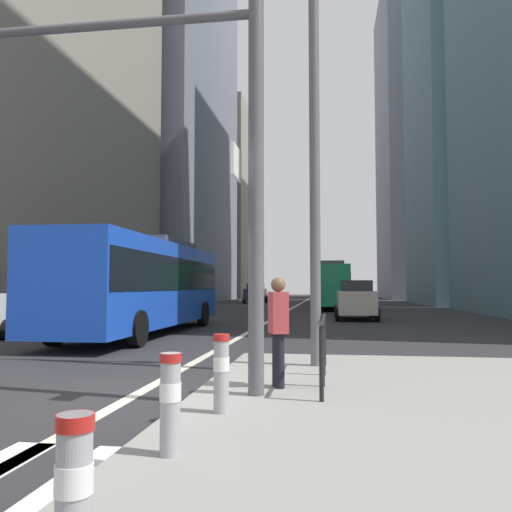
{
  "coord_description": "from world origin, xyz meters",
  "views": [
    {
      "loc": [
        2.93,
        -7.49,
        1.64
      ],
      "look_at": [
        -3.65,
        37.78,
        4.36
      ],
      "focal_mm": 36.21,
      "sensor_mm": 36.0,
      "label": 1
    }
  ],
  "objects_px": {
    "city_bus_red_receding": "(332,284)",
    "street_lamp_post": "(314,99)",
    "car_receding_near": "(355,300)",
    "bollard_right": "(221,369)",
    "car_oncoming_mid": "(256,293)",
    "bollard_left": "(170,398)",
    "traffic_signal_gantry": "(119,118)",
    "city_bus_red_distant": "(324,285)",
    "city_bus_blue_oncoming": "(144,281)",
    "bollard_front": "(74,489)",
    "pedestrian_walking": "(278,326)"
  },
  "relations": [
    {
      "from": "city_bus_red_receding",
      "to": "street_lamp_post",
      "type": "xyz_separation_m",
      "value": [
        -0.35,
        -28.57,
        3.45
      ]
    },
    {
      "from": "car_receding_near",
      "to": "bollard_right",
      "type": "height_order",
      "value": "car_receding_near"
    },
    {
      "from": "car_oncoming_mid",
      "to": "bollard_left",
      "type": "relative_size",
      "value": 4.99
    },
    {
      "from": "bollard_left",
      "to": "traffic_signal_gantry",
      "type": "bearing_deg",
      "value": 122.25
    },
    {
      "from": "city_bus_red_distant",
      "to": "street_lamp_post",
      "type": "distance_m",
      "value": 47.31
    },
    {
      "from": "car_oncoming_mid",
      "to": "city_bus_red_distant",
      "type": "bearing_deg",
      "value": 38.82
    },
    {
      "from": "city_bus_red_distant",
      "to": "bollard_left",
      "type": "xyz_separation_m",
      "value": [
        -0.65,
        -52.58,
        -1.19
      ]
    },
    {
      "from": "city_bus_blue_oncoming",
      "to": "city_bus_red_receding",
      "type": "distance_m",
      "value": 22.25
    },
    {
      "from": "street_lamp_post",
      "to": "bollard_left",
      "type": "distance_m",
      "value": 7.2
    },
    {
      "from": "car_oncoming_mid",
      "to": "bollard_front",
      "type": "height_order",
      "value": "car_oncoming_mid"
    },
    {
      "from": "city_bus_red_receding",
      "to": "city_bus_red_distant",
      "type": "relative_size",
      "value": 0.96
    },
    {
      "from": "city_bus_blue_oncoming",
      "to": "city_bus_red_receding",
      "type": "xyz_separation_m",
      "value": [
        6.47,
        21.28,
        -0.0
      ]
    },
    {
      "from": "pedestrian_walking",
      "to": "street_lamp_post",
      "type": "bearing_deg",
      "value": 77.31
    },
    {
      "from": "car_receding_near",
      "to": "pedestrian_walking",
      "type": "bearing_deg",
      "value": -96.09
    },
    {
      "from": "city_bus_red_receding",
      "to": "city_bus_red_distant",
      "type": "bearing_deg",
      "value": 92.53
    },
    {
      "from": "car_receding_near",
      "to": "bollard_right",
      "type": "distance_m",
      "value": 20.34
    },
    {
      "from": "street_lamp_post",
      "to": "bollard_front",
      "type": "distance_m",
      "value": 8.79
    },
    {
      "from": "bollard_right",
      "to": "pedestrian_walking",
      "type": "height_order",
      "value": "pedestrian_walking"
    },
    {
      "from": "city_bus_red_receding",
      "to": "bollard_right",
      "type": "relative_size",
      "value": 11.48
    },
    {
      "from": "car_receding_near",
      "to": "bollard_front",
      "type": "distance_m",
      "value": 23.87
    },
    {
      "from": "car_oncoming_mid",
      "to": "car_receding_near",
      "type": "relative_size",
      "value": 0.98
    },
    {
      "from": "bollard_right",
      "to": "city_bus_blue_oncoming",
      "type": "bearing_deg",
      "value": 114.75
    },
    {
      "from": "bollard_front",
      "to": "pedestrian_walking",
      "type": "relative_size",
      "value": 0.52
    },
    {
      "from": "car_receding_near",
      "to": "city_bus_red_distant",
      "type": "bearing_deg",
      "value": 93.64
    },
    {
      "from": "city_bus_red_distant",
      "to": "bollard_right",
      "type": "bearing_deg",
      "value": -90.59
    },
    {
      "from": "bollard_front",
      "to": "bollard_left",
      "type": "distance_m",
      "value": 1.99
    },
    {
      "from": "city_bus_red_distant",
      "to": "bollard_front",
      "type": "bearing_deg",
      "value": -90.55
    },
    {
      "from": "bollard_front",
      "to": "street_lamp_post",
      "type": "bearing_deg",
      "value": 82.32
    },
    {
      "from": "traffic_signal_gantry",
      "to": "bollard_front",
      "type": "bearing_deg",
      "value": -68.83
    },
    {
      "from": "city_bus_red_distant",
      "to": "car_receding_near",
      "type": "height_order",
      "value": "city_bus_red_distant"
    },
    {
      "from": "car_receding_near",
      "to": "bollard_left",
      "type": "relative_size",
      "value": 5.11
    },
    {
      "from": "bollard_right",
      "to": "pedestrian_walking",
      "type": "distance_m",
      "value": 1.76
    },
    {
      "from": "bollard_left",
      "to": "bollard_right",
      "type": "relative_size",
      "value": 0.97
    },
    {
      "from": "city_bus_red_distant",
      "to": "bollard_front",
      "type": "height_order",
      "value": "city_bus_red_distant"
    },
    {
      "from": "car_oncoming_mid",
      "to": "bollard_front",
      "type": "xyz_separation_m",
      "value": [
        6.27,
        -49.1,
        -0.37
      ]
    },
    {
      "from": "city_bus_red_distant",
      "to": "bollard_right",
      "type": "distance_m",
      "value": 51.02
    },
    {
      "from": "bollard_front",
      "to": "car_oncoming_mid",
      "type": "bearing_deg",
      "value": 97.27
    },
    {
      "from": "street_lamp_post",
      "to": "pedestrian_walking",
      "type": "bearing_deg",
      "value": -102.69
    },
    {
      "from": "traffic_signal_gantry",
      "to": "bollard_left",
      "type": "bearing_deg",
      "value": -57.75
    },
    {
      "from": "bollard_right",
      "to": "pedestrian_walking",
      "type": "xyz_separation_m",
      "value": [
        0.51,
        1.64,
        0.39
      ]
    },
    {
      "from": "pedestrian_walking",
      "to": "city_bus_red_distant",
      "type": "bearing_deg",
      "value": 89.98
    },
    {
      "from": "car_receding_near",
      "to": "car_oncoming_mid",
      "type": "bearing_deg",
      "value": 109.03
    },
    {
      "from": "bollard_front",
      "to": "bollard_right",
      "type": "relative_size",
      "value": 0.91
    },
    {
      "from": "bollard_front",
      "to": "pedestrian_walking",
      "type": "bearing_deg",
      "value": 84.46
    },
    {
      "from": "traffic_signal_gantry",
      "to": "pedestrian_walking",
      "type": "distance_m",
      "value": 3.87
    },
    {
      "from": "street_lamp_post",
      "to": "bollard_left",
      "type": "xyz_separation_m",
      "value": [
        -1.13,
        -5.39,
        -4.64
      ]
    },
    {
      "from": "car_receding_near",
      "to": "traffic_signal_gantry",
      "type": "xyz_separation_m",
      "value": [
        -4.26,
        -19.14,
        3.12
      ]
    },
    {
      "from": "city_bus_red_receding",
      "to": "car_receding_near",
      "type": "distance_m",
      "value": 12.29
    },
    {
      "from": "city_bus_blue_oncoming",
      "to": "street_lamp_post",
      "type": "bearing_deg",
      "value": -49.96
    },
    {
      "from": "city_bus_red_distant",
      "to": "bollard_left",
      "type": "relative_size",
      "value": 12.26
    }
  ]
}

